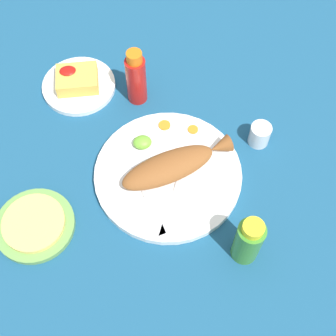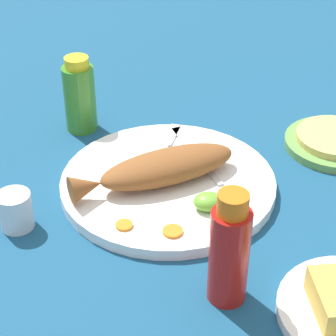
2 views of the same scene
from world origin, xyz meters
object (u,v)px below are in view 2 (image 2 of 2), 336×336
object	(u,v)px
fork_far	(194,151)
tortilla_plate	(334,144)
fried_fish	(160,168)
hot_sauce_bottle_red	(229,251)
main_plate	(168,183)
fork_near	(165,148)
salt_cup	(16,213)
hot_sauce_bottle_green	(80,96)

from	to	relation	value
fork_far	tortilla_plate	distance (m)	0.25
fried_fish	tortilla_plate	world-z (taller)	fried_fish
fried_fish	hot_sauce_bottle_red	world-z (taller)	hot_sauce_bottle_red
fried_fish	fork_far	world-z (taller)	fried_fish
main_plate	fork_near	world-z (taller)	fork_near
fork_near	salt_cup	world-z (taller)	salt_cup
fork_near	fried_fish	bearing A→B (deg)	-168.13
fork_near	hot_sauce_bottle_red	xyz separation A→B (m)	(0.05, -0.32, 0.05)
fork_near	hot_sauce_bottle_red	size ratio (longest dim) A/B	1.11
fork_far	salt_cup	size ratio (longest dim) A/B	3.24
salt_cup	fork_far	bearing A→B (deg)	27.78
hot_sauce_bottle_green	salt_cup	xyz separation A→B (m)	(-0.09, -0.27, -0.04)
fork_far	hot_sauce_bottle_green	bearing A→B (deg)	40.41
main_plate	hot_sauce_bottle_green	distance (m)	0.25
fork_near	salt_cup	bearing A→B (deg)	145.79
hot_sauce_bottle_red	tortilla_plate	distance (m)	0.42
hot_sauce_bottle_green	main_plate	bearing A→B (deg)	-55.35
fried_fish	hot_sauce_bottle_green	distance (m)	0.24
main_plate	hot_sauce_bottle_red	distance (m)	0.25
fried_fish	fork_far	bearing A→B (deg)	32.79
fork_near	hot_sauce_bottle_green	xyz separation A→B (m)	(-0.14, 0.11, 0.05)
main_plate	hot_sauce_bottle_red	size ratio (longest dim) A/B	2.11
main_plate	hot_sauce_bottle_red	bearing A→B (deg)	-77.84
fried_fish	salt_cup	xyz separation A→B (m)	(-0.21, -0.07, -0.02)
salt_cup	hot_sauce_bottle_green	bearing A→B (deg)	72.11
hot_sauce_bottle_green	fried_fish	bearing A→B (deg)	-58.28
tortilla_plate	fork_far	bearing A→B (deg)	-175.68
fork_far	salt_cup	distance (m)	0.31
fried_fish	fork_near	size ratio (longest dim) A/B	1.53
hot_sauce_bottle_green	hot_sauce_bottle_red	bearing A→B (deg)	-66.57
hot_sauce_bottle_red	fork_far	bearing A→B (deg)	90.13
fork_near	hot_sauce_bottle_red	bearing A→B (deg)	-150.43
tortilla_plate	hot_sauce_bottle_green	bearing A→B (deg)	166.21
fried_fish	hot_sauce_bottle_red	distance (m)	0.24
hot_sauce_bottle_red	hot_sauce_bottle_green	size ratio (longest dim) A/B	1.14
hot_sauce_bottle_red	salt_cup	distance (m)	0.33
hot_sauce_bottle_green	tortilla_plate	world-z (taller)	hot_sauce_bottle_green
hot_sauce_bottle_green	salt_cup	size ratio (longest dim) A/B	2.49
main_plate	fork_far	distance (m)	0.09
fork_far	hot_sauce_bottle_red	size ratio (longest dim) A/B	1.14
fork_near	hot_sauce_bottle_green	bearing A→B (deg)	72.18
fork_far	main_plate	bearing A→B (deg)	129.89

